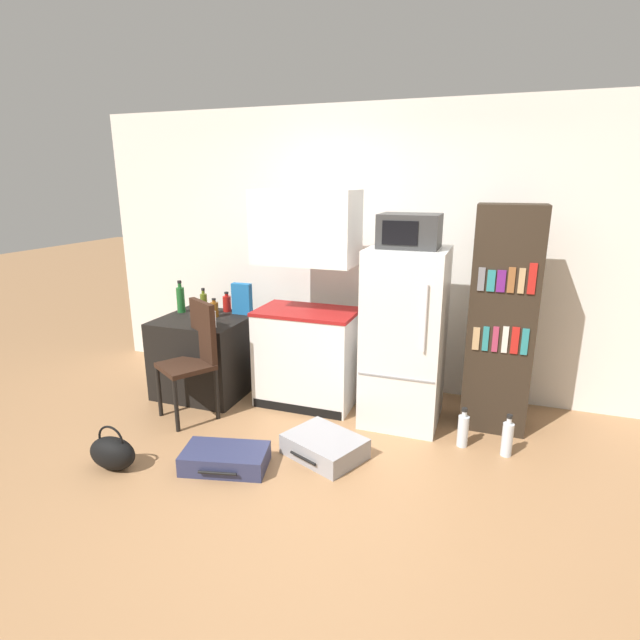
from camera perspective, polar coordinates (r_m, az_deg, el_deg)
name	(u,v)px	position (r m, az deg, el deg)	size (l,w,h in m)	color
ground_plane	(309,493)	(3.49, -1.30, -19.18)	(24.00, 24.00, 0.00)	#A3754C
wall_back	(404,253)	(4.79, 9.56, 7.57)	(6.40, 0.10, 2.67)	white
side_table	(206,355)	(4.92, -12.93, -3.93)	(0.81, 0.77, 0.74)	black
kitchen_hutch	(307,310)	(4.43, -1.53, 1.11)	(0.89, 0.56, 1.92)	white
refrigerator	(405,337)	(4.19, 9.65, -1.93)	(0.63, 0.67, 1.48)	silver
microwave	(410,231)	(4.02, 10.21, 9.99)	(0.47, 0.37, 0.26)	#333333
bookshelf	(502,321)	(4.23, 20.04, -0.09)	(0.51, 0.37, 1.82)	#2D2319
bottle_ketchup_red	(227,303)	(4.99, -10.59, 1.90)	(0.08, 0.08, 0.20)	#AD1914
bottle_amber_beer	(214,309)	(4.81, -11.98, 1.23)	(0.08, 0.08, 0.18)	brown
bottle_green_tall	(181,299)	(5.05, -15.63, 2.33)	(0.08, 0.08, 0.31)	#1E6028
bottle_milk_white	(212,319)	(4.47, -12.20, 0.14)	(0.06, 0.06, 0.19)	white
bottle_olive_oil	(204,303)	(4.91, -13.13, 1.85)	(0.06, 0.06, 0.26)	#566619
cereal_box	(242,299)	(4.85, -8.91, 2.41)	(0.19, 0.07, 0.30)	#1E66A8
chair	(195,351)	(4.39, -14.07, -3.44)	(0.55, 0.55, 1.01)	black
suitcase_large_flat	(325,446)	(3.84, 0.53, -14.23)	(0.67, 0.60, 0.16)	#99999E
suitcase_small_flat	(225,459)	(3.77, -10.77, -15.30)	(0.66, 0.46, 0.14)	navy
handbag	(112,453)	(3.95, -22.64, -13.82)	(0.36, 0.20, 0.33)	black
water_bottle_front	(507,438)	(4.06, 20.62, -12.54)	(0.08, 0.08, 0.33)	silver
water_bottle_middle	(463,430)	(4.09, 16.03, -11.99)	(0.08, 0.08, 0.32)	silver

